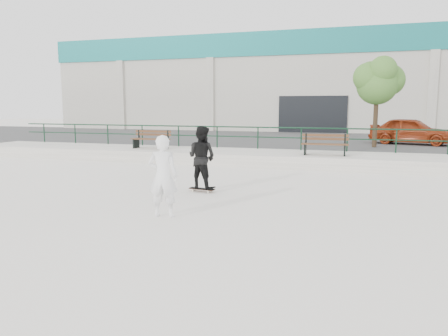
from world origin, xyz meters
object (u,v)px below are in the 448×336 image
(standing_skater, at_px, (202,157))
(red_car, at_px, (411,131))
(seated_skater, at_px, (163,176))
(skateboard, at_px, (202,189))
(tree, at_px, (378,80))
(bench_left, at_px, (151,139))
(bench_right, at_px, (325,145))

(standing_skater, bearing_deg, red_car, -104.18)
(standing_skater, bearing_deg, seated_skater, 107.71)
(skateboard, distance_m, seated_skater, 3.13)
(tree, xyz_separation_m, standing_skater, (-5.00, -10.53, -2.70))
(tree, relative_size, skateboard, 5.35)
(tree, bearing_deg, bench_left, -158.67)
(bench_right, distance_m, standing_skater, 6.97)
(bench_left, distance_m, skateboard, 8.36)
(bench_left, relative_size, tree, 0.44)
(bench_right, bearing_deg, seated_skater, -108.78)
(bench_left, height_order, bench_right, bench_right)
(red_car, bearing_deg, bench_right, 165.21)
(bench_right, distance_m, tree, 5.45)
(bench_right, bearing_deg, red_car, 57.30)
(skateboard, distance_m, standing_skater, 0.93)
(skateboard, relative_size, seated_skater, 0.43)
(bench_left, xyz_separation_m, skateboard, (5.02, -6.62, -0.85))
(bench_left, bearing_deg, standing_skater, -50.80)
(tree, height_order, standing_skater, tree)
(red_car, bearing_deg, bench_left, 133.25)
(bench_right, relative_size, red_car, 0.46)
(skateboard, xyz_separation_m, seated_skater, (0.21, -3.00, 0.86))
(bench_left, xyz_separation_m, seated_skater, (5.23, -9.63, 0.01))
(bench_left, distance_m, bench_right, 8.00)
(red_car, relative_size, seated_skater, 2.19)
(standing_skater, bearing_deg, bench_left, -39.02)
(standing_skater, bearing_deg, tree, -101.57)
(bench_right, xyz_separation_m, red_car, (3.82, 6.49, 0.27))
(tree, height_order, red_car, tree)
(bench_left, bearing_deg, skateboard, -50.80)
(bench_left, height_order, tree, tree)
(red_car, bearing_deg, standing_skater, 167.72)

